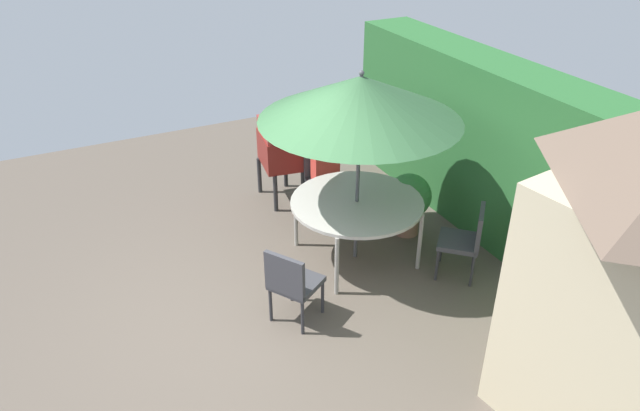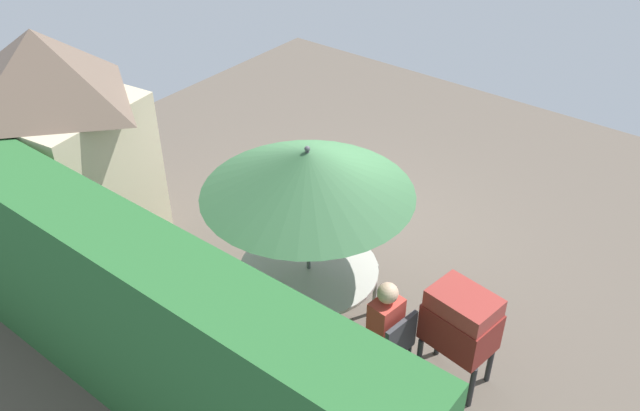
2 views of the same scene
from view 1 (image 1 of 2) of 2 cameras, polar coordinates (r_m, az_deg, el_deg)
name	(u,v)px [view 1 (image 1 of 2)]	position (r m, az deg, el deg)	size (l,w,h in m)	color
ground_plane	(252,317)	(6.56, -6.59, -10.59)	(11.00, 11.00, 0.00)	brown
hedge_backdrop	(517,163)	(7.61, 18.44, 3.89)	(6.28, 0.75, 2.19)	#28602D
patio_table	(357,204)	(7.05, 3.57, 0.11)	(1.58, 1.58, 0.79)	#B2ADA3
patio_umbrella	(361,98)	(6.50, 3.93, 10.23)	(2.26, 2.26, 2.37)	#4C4C51
bbq_grill	(279,145)	(8.34, -3.92, 5.84)	(0.77, 0.60, 1.20)	maroon
chair_near_shed	(323,176)	(8.17, 0.30, 2.82)	(0.52, 0.52, 0.90)	#38383D
chair_far_side	(292,282)	(6.15, -2.73, -7.31)	(0.64, 0.64, 0.90)	#38383D
chair_toward_hedge	(467,238)	(7.03, 13.93, -3.01)	(0.65, 0.65, 0.90)	#38383D
potted_plant_by_shed	(409,200)	(7.73, 8.52, 0.57)	(0.58, 0.58, 0.84)	#936651
person_in_red	(325,162)	(7.98, 0.51, 4.23)	(0.28, 0.37, 1.26)	#CC3D33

